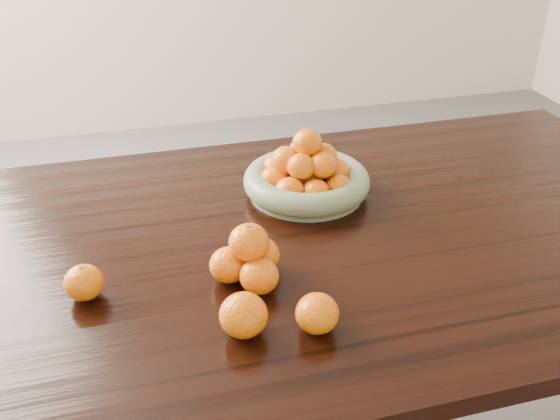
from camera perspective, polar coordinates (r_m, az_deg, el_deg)
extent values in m
cube|color=black|center=(1.32, -0.27, -3.32)|extent=(2.00, 1.00, 0.04)
cube|color=black|center=(2.22, 20.54, -1.74)|extent=(0.08, 0.08, 0.71)
cylinder|color=gray|center=(1.48, 2.42, 1.75)|extent=(0.27, 0.27, 0.01)
torus|color=gray|center=(1.47, 2.44, 2.71)|extent=(0.30, 0.30, 0.06)
ellipsoid|color=orange|center=(1.48, 5.21, 3.43)|extent=(0.07, 0.07, 0.06)
ellipsoid|color=orange|center=(1.53, 4.02, 4.33)|extent=(0.07, 0.07, 0.07)
ellipsoid|color=orange|center=(1.53, 1.59, 4.32)|extent=(0.07, 0.07, 0.06)
ellipsoid|color=orange|center=(1.50, -0.24, 3.90)|extent=(0.07, 0.07, 0.07)
ellipsoid|color=orange|center=(1.44, -0.50, 2.81)|extent=(0.07, 0.07, 0.06)
ellipsoid|color=orange|center=(1.40, 0.90, 1.73)|extent=(0.07, 0.07, 0.06)
ellipsoid|color=orange|center=(1.40, 3.30, 1.61)|extent=(0.06, 0.06, 0.06)
ellipsoid|color=orange|center=(1.43, 5.40, 2.11)|extent=(0.06, 0.06, 0.06)
ellipsoid|color=orange|center=(1.46, 2.66, 2.98)|extent=(0.07, 0.07, 0.06)
ellipsoid|color=orange|center=(1.46, 3.97, 4.93)|extent=(0.07, 0.07, 0.06)
ellipsoid|color=orange|center=(1.48, 2.15, 5.38)|extent=(0.07, 0.07, 0.07)
ellipsoid|color=orange|center=(1.44, 0.57, 4.57)|extent=(0.07, 0.07, 0.07)
ellipsoid|color=orange|center=(1.41, 1.94, 4.00)|extent=(0.06, 0.06, 0.06)
ellipsoid|color=orange|center=(1.41, 3.92, 4.13)|extent=(0.06, 0.06, 0.06)
ellipsoid|color=orange|center=(1.43, 2.51, 6.16)|extent=(0.07, 0.07, 0.06)
ellipsoid|color=orange|center=(1.15, -1.92, -6.04)|extent=(0.07, 0.07, 0.07)
ellipsoid|color=orange|center=(1.20, -1.76, -4.12)|extent=(0.07, 0.07, 0.07)
ellipsoid|color=orange|center=(1.18, -4.71, -5.02)|extent=(0.07, 0.07, 0.07)
ellipsoid|color=orange|center=(1.15, -2.86, -2.97)|extent=(0.08, 0.08, 0.07)
ellipsoid|color=orange|center=(1.19, -17.49, -6.35)|extent=(0.07, 0.07, 0.07)
ellipsoid|color=orange|center=(1.05, -3.35, -9.57)|extent=(0.08, 0.08, 0.08)
ellipsoid|color=orange|center=(1.06, 3.42, -9.41)|extent=(0.07, 0.07, 0.07)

